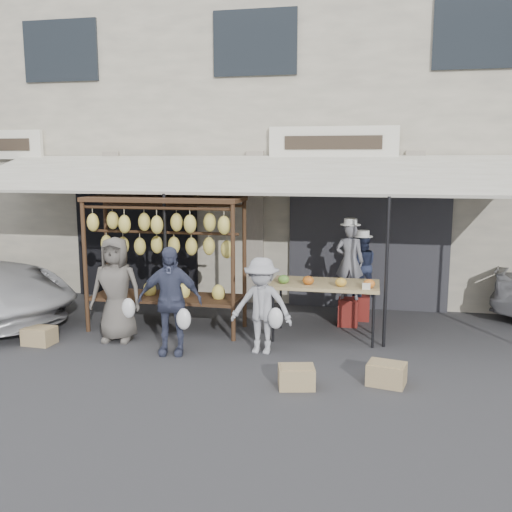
{
  "coord_description": "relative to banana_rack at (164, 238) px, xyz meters",
  "views": [
    {
      "loc": [
        2.28,
        -7.47,
        2.82
      ],
      "look_at": [
        0.45,
        1.4,
        1.3
      ],
      "focal_mm": 40.0,
      "sensor_mm": 36.0,
      "label": 1
    }
  ],
  "objects": [
    {
      "name": "stool_left",
      "position": [
        2.99,
        0.9,
        -1.34
      ],
      "size": [
        0.4,
        0.4,
        0.47
      ],
      "primitive_type": "cube",
      "rotation": [
        0.0,
        0.0,
        0.24
      ],
      "color": "maroon",
      "rests_on": "ground_plane"
    },
    {
      "name": "stool_right",
      "position": [
        3.19,
        1.3,
        -1.35
      ],
      "size": [
        0.38,
        0.38,
        0.44
      ],
      "primitive_type": "cube",
      "rotation": [
        0.0,
        0.0,
        -0.24
      ],
      "color": "maroon",
      "rests_on": "ground_plane"
    },
    {
      "name": "shophouse",
      "position": [
        1.08,
        5.19,
        2.07
      ],
      "size": [
        24.0,
        6.15,
        7.3
      ],
      "color": "beige",
      "rests_on": "ground_plane"
    },
    {
      "name": "customer_left",
      "position": [
        -0.56,
        -0.68,
        -0.74
      ],
      "size": [
        0.85,
        0.59,
        1.65
      ],
      "primitive_type": "imported",
      "rotation": [
        0.0,
        0.0,
        0.08
      ],
      "color": "#58534D",
      "rests_on": "ground_plane"
    },
    {
      "name": "vendor_left",
      "position": [
        2.99,
        0.9,
        -0.45
      ],
      "size": [
        0.49,
        0.34,
        1.32
      ],
      "primitive_type": "imported",
      "rotation": [
        0.0,
        0.0,
        3.09
      ],
      "color": "slate",
      "rests_on": "stool_left"
    },
    {
      "name": "customer_right",
      "position": [
        1.79,
        -0.8,
        -0.86
      ],
      "size": [
        0.96,
        0.6,
        1.43
      ],
      "primitive_type": "imported",
      "rotation": [
        0.0,
        0.0,
        -0.08
      ],
      "color": "#9FA0A5",
      "rests_on": "ground_plane"
    },
    {
      "name": "customer_mid",
      "position": [
        0.49,
        -1.1,
        -0.77
      ],
      "size": [
        0.98,
        0.52,
        1.6
      ],
      "primitive_type": "imported",
      "rotation": [
        0.0,
        0.0,
        0.14
      ],
      "color": "#3E435E",
      "rests_on": "ground_plane"
    },
    {
      "name": "crate_far",
      "position": [
        -1.66,
        -1.12,
        -1.44
      ],
      "size": [
        0.47,
        0.37,
        0.27
      ],
      "primitive_type": "cube",
      "rotation": [
        0.0,
        0.0,
        -0.06
      ],
      "color": "tan",
      "rests_on": "ground_plane"
    },
    {
      "name": "crate_near_a",
      "position": [
        2.48,
        -2.01,
        -1.44
      ],
      "size": [
        0.51,
        0.43,
        0.27
      ],
      "primitive_type": "cube",
      "rotation": [
        0.0,
        0.0,
        0.22
      ],
      "color": "tan",
      "rests_on": "ground_plane"
    },
    {
      "name": "vendor_right",
      "position": [
        3.19,
        1.3,
        -0.58
      ],
      "size": [
        0.61,
        0.52,
        1.1
      ],
      "primitive_type": "imported",
      "rotation": [
        0.0,
        0.0,
        3.35
      ],
      "color": "#232A44",
      "rests_on": "stool_right"
    },
    {
      "name": "awning",
      "position": [
        1.09,
        0.97,
        1.0
      ],
      "size": [
        10.0,
        2.35,
        2.92
      ],
      "color": "silver",
      "rests_on": "ground_plane"
    },
    {
      "name": "ground_plane",
      "position": [
        1.08,
        -1.3,
        -1.57
      ],
      "size": [
        90.0,
        90.0,
        0.0
      ],
      "primitive_type": "plane",
      "color": "#2D2D30"
    },
    {
      "name": "banana_rack",
      "position": [
        0.0,
        0.0,
        0.0
      ],
      "size": [
        2.6,
        0.9,
        2.24
      ],
      "color": "#422916",
      "rests_on": "ground_plane"
    },
    {
      "name": "crate_near_b",
      "position": [
        3.59,
        -1.68,
        -1.43
      ],
      "size": [
        0.53,
        0.44,
        0.28
      ],
      "primitive_type": "cube",
      "rotation": [
        0.0,
        0.0,
        -0.21
      ],
      "color": "tan",
      "rests_on": "ground_plane"
    },
    {
      "name": "produce_table",
      "position": [
        2.64,
        0.09,
        -0.71
      ],
      "size": [
        1.7,
        0.9,
        1.04
      ],
      "color": "tan",
      "rests_on": "ground_plane"
    }
  ]
}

